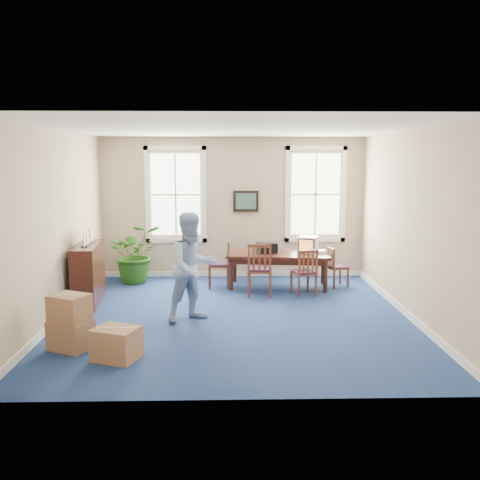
{
  "coord_description": "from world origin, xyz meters",
  "views": [
    {
      "loc": [
        -0.14,
        -8.97,
        2.71
      ],
      "look_at": [
        0.1,
        0.6,
        1.25
      ],
      "focal_mm": 40.0,
      "sensor_mm": 36.0,
      "label": 1
    }
  ],
  "objects_px": {
    "potted_plant": "(136,253)",
    "chair_near_left": "(260,269)",
    "man": "(193,267)",
    "credenza": "(89,273)",
    "cardboard_boxes": "(87,318)",
    "conference_table": "(278,270)",
    "crt_tv": "(308,245)"
  },
  "relations": [
    {
      "from": "man",
      "to": "crt_tv",
      "type": "bearing_deg",
      "value": 13.31
    },
    {
      "from": "chair_near_left",
      "to": "cardboard_boxes",
      "type": "bearing_deg",
      "value": 52.67
    },
    {
      "from": "conference_table",
      "to": "man",
      "type": "bearing_deg",
      "value": -118.92
    },
    {
      "from": "man",
      "to": "credenza",
      "type": "xyz_separation_m",
      "value": [
        -2.04,
        1.16,
        -0.35
      ]
    },
    {
      "from": "man",
      "to": "potted_plant",
      "type": "relative_size",
      "value": 1.42
    },
    {
      "from": "man",
      "to": "potted_plant",
      "type": "distance_m",
      "value": 3.22
    },
    {
      "from": "credenza",
      "to": "cardboard_boxes",
      "type": "xyz_separation_m",
      "value": [
        0.58,
        -2.39,
        -0.15
      ]
    },
    {
      "from": "conference_table",
      "to": "crt_tv",
      "type": "bearing_deg",
      "value": 10.82
    },
    {
      "from": "potted_plant",
      "to": "chair_near_left",
      "type": "bearing_deg",
      "value": -25.04
    },
    {
      "from": "man",
      "to": "credenza",
      "type": "bearing_deg",
      "value": 117.44
    },
    {
      "from": "conference_table",
      "to": "potted_plant",
      "type": "distance_m",
      "value": 3.16
    },
    {
      "from": "chair_near_left",
      "to": "potted_plant",
      "type": "distance_m",
      "value": 2.94
    },
    {
      "from": "crt_tv",
      "to": "cardboard_boxes",
      "type": "height_order",
      "value": "crt_tv"
    },
    {
      "from": "potted_plant",
      "to": "cardboard_boxes",
      "type": "height_order",
      "value": "potted_plant"
    },
    {
      "from": "man",
      "to": "credenza",
      "type": "height_order",
      "value": "man"
    },
    {
      "from": "crt_tv",
      "to": "credenza",
      "type": "height_order",
      "value": "credenza"
    },
    {
      "from": "conference_table",
      "to": "potted_plant",
      "type": "bearing_deg",
      "value": 177.02
    },
    {
      "from": "man",
      "to": "potted_plant",
      "type": "xyz_separation_m",
      "value": [
        -1.44,
        2.87,
        -0.27
      ]
    },
    {
      "from": "credenza",
      "to": "cardboard_boxes",
      "type": "distance_m",
      "value": 2.47
    },
    {
      "from": "potted_plant",
      "to": "credenza",
      "type": "bearing_deg",
      "value": -109.39
    },
    {
      "from": "crt_tv",
      "to": "cardboard_boxes",
      "type": "bearing_deg",
      "value": -114.63
    },
    {
      "from": "crt_tv",
      "to": "chair_near_left",
      "type": "height_order",
      "value": "crt_tv"
    },
    {
      "from": "crt_tv",
      "to": "chair_near_left",
      "type": "distance_m",
      "value": 1.38
    },
    {
      "from": "crt_tv",
      "to": "credenza",
      "type": "xyz_separation_m",
      "value": [
        -4.34,
        -1.24,
        -0.33
      ]
    },
    {
      "from": "conference_table",
      "to": "man",
      "type": "xyz_separation_m",
      "value": [
        -1.67,
        -2.35,
        0.55
      ]
    },
    {
      "from": "cardboard_boxes",
      "to": "conference_table",
      "type": "bearing_deg",
      "value": 48.9
    },
    {
      "from": "conference_table",
      "to": "potted_plant",
      "type": "xyz_separation_m",
      "value": [
        -3.1,
        0.51,
        0.28
      ]
    },
    {
      "from": "conference_table",
      "to": "cardboard_boxes",
      "type": "relative_size",
      "value": 1.46
    },
    {
      "from": "cardboard_boxes",
      "to": "crt_tv",
      "type": "bearing_deg",
      "value": 44.02
    },
    {
      "from": "chair_near_left",
      "to": "credenza",
      "type": "xyz_separation_m",
      "value": [
        -3.27,
        -0.46,
        0.03
      ]
    },
    {
      "from": "cardboard_boxes",
      "to": "man",
      "type": "bearing_deg",
      "value": 40.2
    },
    {
      "from": "chair_near_left",
      "to": "cardboard_boxes",
      "type": "relative_size",
      "value": 0.73
    }
  ]
}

